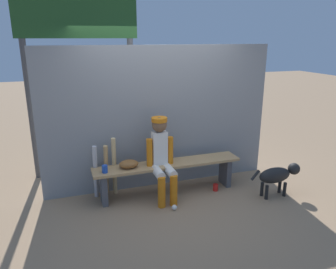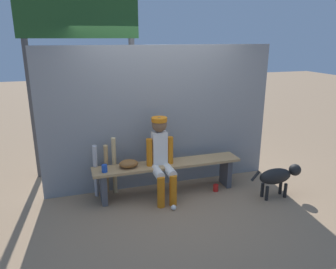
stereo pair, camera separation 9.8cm
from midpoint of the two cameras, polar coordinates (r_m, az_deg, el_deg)
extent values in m
plane|color=#937556|center=(5.13, -0.56, -10.21)|extent=(30.00, 30.00, 0.00)
cube|color=gray|center=(5.07, -1.86, 2.87)|extent=(3.67, 0.03, 2.22)
cube|color=tan|center=(4.93, -0.57, -5.24)|extent=(2.27, 0.36, 0.04)
cube|color=#4C4C51|center=(4.85, -11.83, -9.25)|extent=(0.08, 0.29, 0.46)
cube|color=#4C4C51|center=(5.39, 9.49, -6.38)|extent=(0.08, 0.29, 0.46)
cube|color=silver|center=(4.80, -2.08, -2.42)|extent=(0.22, 0.13, 0.50)
sphere|color=brown|center=(4.69, -2.13, 1.74)|extent=(0.22, 0.22, 0.22)
cylinder|color=orange|center=(4.67, -2.14, 2.65)|extent=(0.23, 0.23, 0.06)
cylinder|color=silver|center=(4.71, -2.44, -6.60)|extent=(0.13, 0.38, 0.13)
cylinder|color=orange|center=(4.64, -1.74, -10.09)|extent=(0.11, 0.11, 0.46)
cylinder|color=orange|center=(4.76, -3.86, -3.27)|extent=(0.09, 0.09, 0.43)
cylinder|color=silver|center=(4.76, -0.35, -6.34)|extent=(0.13, 0.38, 0.13)
cylinder|color=orange|center=(4.69, 0.39, -9.78)|extent=(0.11, 0.11, 0.46)
cylinder|color=orange|center=(4.84, -0.19, -2.86)|extent=(0.09, 0.09, 0.43)
ellipsoid|color=brown|center=(4.76, -7.52, -5.16)|extent=(0.28, 0.20, 0.12)
cylinder|color=tan|center=(4.95, -9.99, -5.60)|extent=(0.08, 0.18, 0.93)
cylinder|color=tan|center=(5.00, -11.38, -6.09)|extent=(0.07, 0.24, 0.83)
cylinder|color=#B7B7BC|center=(4.94, -13.20, -6.44)|extent=(0.07, 0.16, 0.84)
sphere|color=white|center=(4.66, 0.51, -12.70)|extent=(0.07, 0.07, 0.07)
cylinder|color=red|center=(5.22, 7.81, -9.20)|extent=(0.08, 0.08, 0.11)
cylinder|color=#1E47AD|center=(4.66, -11.66, -5.96)|extent=(0.08, 0.08, 0.11)
cylinder|color=#3F3F42|center=(5.78, -23.41, 3.67)|extent=(0.10, 0.10, 2.31)
cylinder|color=#3F3F42|center=(5.87, -6.84, 5.12)|extent=(0.10, 0.10, 2.31)
cube|color=#1E471E|center=(5.66, -16.41, 20.88)|extent=(1.92, 0.08, 0.97)
ellipsoid|color=black|center=(5.13, 17.74, -6.85)|extent=(0.52, 0.20, 0.24)
sphere|color=black|center=(5.31, 20.78, -5.66)|extent=(0.18, 0.18, 0.18)
cylinder|color=black|center=(4.93, 14.56, -6.94)|extent=(0.15, 0.04, 0.16)
cylinder|color=black|center=(5.36, 18.54, -8.60)|extent=(0.05, 0.05, 0.22)
cylinder|color=black|center=(5.28, 19.32, -9.10)|extent=(0.05, 0.05, 0.22)
cylinder|color=black|center=(5.18, 15.67, -9.22)|extent=(0.05, 0.05, 0.22)
cylinder|color=black|center=(5.10, 16.42, -9.76)|extent=(0.05, 0.05, 0.22)
camera|label=1|loc=(0.05, -90.59, -0.18)|focal=34.64mm
camera|label=2|loc=(0.05, 89.41, 0.18)|focal=34.64mm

